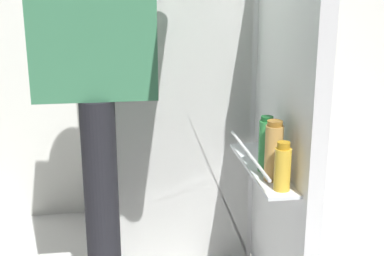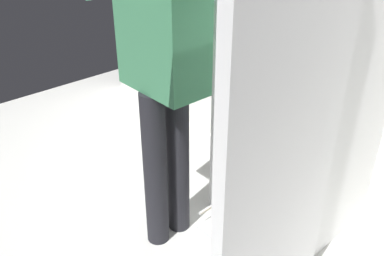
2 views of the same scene
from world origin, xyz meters
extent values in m
cube|color=white|center=(0.00, 0.56, 0.81)|extent=(0.67, 0.62, 1.61)
cube|color=white|center=(0.00, 0.25, 0.81)|extent=(0.63, 0.01, 1.57)
cube|color=white|center=(0.00, 0.30, 0.84)|extent=(0.59, 0.09, 0.01)
cube|color=white|center=(0.36, -0.08, 0.81)|extent=(0.06, 0.66, 1.55)
cube|color=white|center=(0.28, -0.08, 0.58)|extent=(0.12, 0.58, 0.01)
cylinder|color=silver|center=(0.22, -0.08, 0.64)|extent=(0.01, 0.55, 0.01)
cylinder|color=green|center=(0.28, -0.12, 0.68)|extent=(0.06, 0.06, 0.19)
cylinder|color=#195B28|center=(0.28, -0.12, 0.78)|extent=(0.05, 0.05, 0.02)
cylinder|color=gold|center=(0.28, -0.31, 0.66)|extent=(0.06, 0.06, 0.15)
cylinder|color=#BC8419|center=(0.28, -0.31, 0.74)|extent=(0.04, 0.04, 0.02)
cylinder|color=tan|center=(0.28, -0.22, 0.68)|extent=(0.06, 0.06, 0.20)
cylinder|color=#996623|center=(0.28, -0.22, 0.79)|extent=(0.05, 0.05, 0.02)
cylinder|color=black|center=(-0.32, 0.00, 0.44)|extent=(0.12, 0.12, 0.88)
cylinder|color=black|center=(-0.32, -0.15, 0.44)|extent=(0.12, 0.12, 0.88)
cube|color=#3D7F56|center=(-0.32, -0.08, 1.19)|extent=(0.41, 0.22, 0.62)
cylinder|color=#3D7F56|center=(-0.32, 0.13, 1.17)|extent=(0.08, 0.08, 0.59)
camera|label=1|loc=(-0.26, -1.91, 1.29)|focal=49.82mm
camera|label=2|loc=(1.11, -1.20, 1.69)|focal=40.05mm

